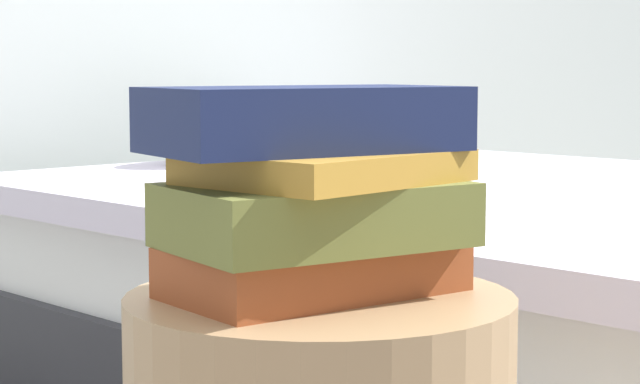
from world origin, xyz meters
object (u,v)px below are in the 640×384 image
(book_rust, at_px, (315,269))
(book_ochre, at_px, (322,166))
(book_olive, at_px, (312,214))
(book_navy, at_px, (305,119))
(bed, at_px, (485,289))

(book_rust, relative_size, book_ochre, 1.17)
(book_rust, height_order, book_olive, book_olive)
(book_rust, xyz_separation_m, book_navy, (-0.01, -0.00, 0.15))
(book_ochre, distance_m, book_navy, 0.05)
(book_rust, bearing_deg, book_olive, -141.15)
(book_navy, bearing_deg, book_ochre, -3.73)
(bed, height_order, book_navy, book_navy)
(book_rust, height_order, book_ochre, book_ochre)
(bed, height_order, book_rust, bed)
(bed, relative_size, book_olive, 7.56)
(bed, bearing_deg, book_ochre, -149.13)
(book_olive, relative_size, book_ochre, 1.16)
(book_ochre, xyz_separation_m, book_navy, (-0.02, 0.00, 0.05))
(book_rust, xyz_separation_m, book_ochre, (0.01, -0.00, 0.10))
(book_olive, height_order, book_ochre, book_ochre)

